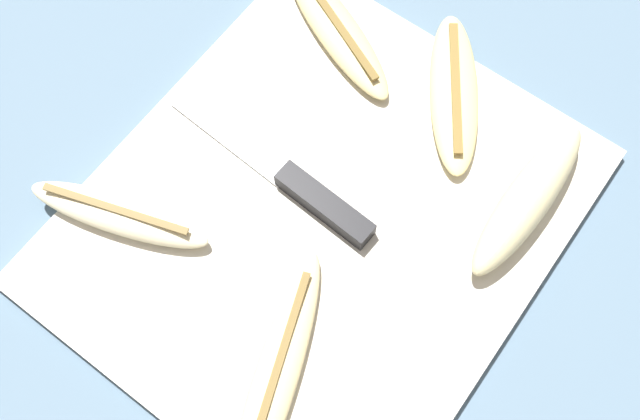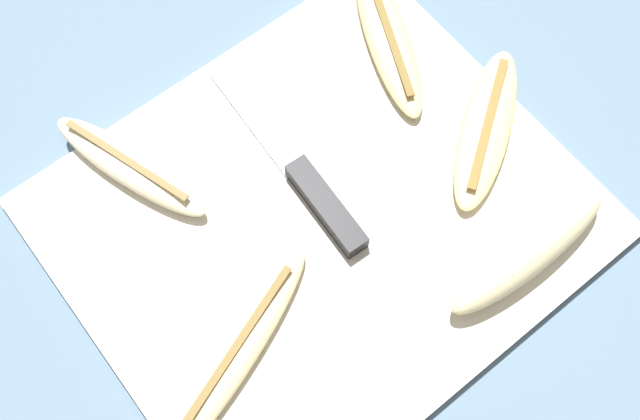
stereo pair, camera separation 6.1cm
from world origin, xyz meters
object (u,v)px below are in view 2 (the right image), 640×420
object	(u,v)px
banana_bright_far	(130,166)
banana_soft_right	(529,251)
knife	(315,191)
banana_ripe_center	(231,358)
banana_golden_short	(486,128)
banana_spotted_left	(388,38)

from	to	relation	value
banana_bright_far	banana_soft_right	bearing A→B (deg)	-51.71
knife	banana_bright_far	world-z (taller)	banana_bright_far
banana_ripe_center	banana_bright_far	bearing A→B (deg)	81.61
knife	banana_golden_short	size ratio (longest dim) A/B	1.38
banana_bright_far	banana_golden_short	world-z (taller)	banana_bright_far
banana_ripe_center	banana_spotted_left	bearing A→B (deg)	27.69
banana_soft_right	banana_ripe_center	bearing A→B (deg)	161.33
knife	banana_golden_short	world-z (taller)	banana_golden_short
banana_bright_far	banana_spotted_left	xyz separation A→B (m)	(0.25, -0.04, -0.00)
banana_soft_right	banana_spotted_left	size ratio (longest dim) A/B	0.94
knife	banana_bright_far	xyz separation A→B (m)	(-0.11, 0.11, 0.00)
banana_bright_far	knife	bearing A→B (deg)	-46.17
banana_soft_right	banana_bright_far	xyz separation A→B (m)	(-0.21, 0.26, -0.01)
banana_golden_short	knife	bearing A→B (deg)	163.38
banana_soft_right	banana_golden_short	size ratio (longest dim) A/B	1.02
banana_ripe_center	banana_bright_far	size ratio (longest dim) A/B	1.27
banana_spotted_left	banana_ripe_center	bearing A→B (deg)	-152.31
banana_bright_far	banana_spotted_left	world-z (taller)	banana_bright_far
knife	banana_golden_short	distance (m)	0.16
banana_spotted_left	banana_golden_short	distance (m)	0.12
banana_soft_right	banana_bright_far	bearing A→B (deg)	128.29
knife	banana_soft_right	xyz separation A→B (m)	(0.10, -0.15, 0.01)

